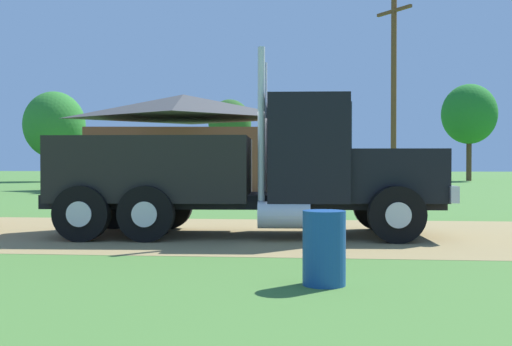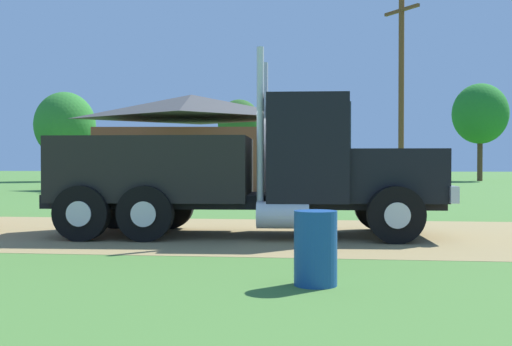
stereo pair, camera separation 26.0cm
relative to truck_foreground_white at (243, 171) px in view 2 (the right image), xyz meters
The scene contains 9 objects.
ground_plane 1.39m from the truck_foreground_white, 51.31° to the left, with size 200.00×200.00×0.00m, color #4A7B34.
dirt_track 1.38m from the truck_foreground_white, 51.31° to the left, with size 120.00×6.57×0.01m, color #998352.
truck_foreground_white is the anchor object (origin of this frame).
steel_barrel 5.42m from the truck_foreground_white, 72.71° to the right, with size 0.53×0.53×0.92m, color #19478C.
shed_building 22.77m from the truck_foreground_white, 105.18° to the left, with size 10.83×8.58×5.45m.
utility_pole_near 17.75m from the truck_foreground_white, 72.51° to the left, with size 1.41×1.86×9.25m.
tree_left 41.20m from the truck_foreground_white, 118.72° to the left, with size 4.98×4.98×7.40m.
tree_mid 39.93m from the truck_foreground_white, 98.15° to the left, with size 3.67×3.67×6.96m.
tree_right 43.89m from the truck_foreground_white, 70.29° to the left, with size 4.64×4.64×8.26m.
Camera 2 is at (1.48, -12.97, 1.51)m, focal length 43.06 mm.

